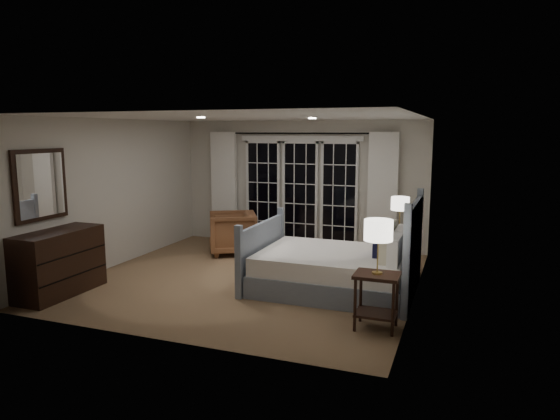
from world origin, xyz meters
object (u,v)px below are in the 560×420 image
(nightstand_right, at_px, (399,246))
(armchair, at_px, (232,233))
(lamp_right, at_px, (400,204))
(nightstand_left, at_px, (377,293))
(bed, at_px, (337,268))
(dresser, at_px, (59,263))
(lamp_left, at_px, (378,231))

(nightstand_right, bearing_deg, armchair, 173.62)
(lamp_right, bearing_deg, nightstand_left, -88.83)
(nightstand_left, distance_m, nightstand_right, 2.37)
(bed, xyz_separation_m, nightstand_right, (0.72, 1.13, 0.14))
(nightstand_left, xyz_separation_m, dresser, (-4.42, -0.30, 0.02))
(bed, distance_m, nightstand_left, 1.46)
(lamp_right, bearing_deg, lamp_left, -88.83)
(lamp_right, xyz_separation_m, armchair, (-3.12, 0.35, -0.76))
(nightstand_left, bearing_deg, armchair, 139.39)
(nightstand_left, distance_m, lamp_right, 2.47)
(nightstand_right, distance_m, armchair, 3.14)
(nightstand_left, relative_size, armchair, 0.77)
(lamp_left, height_order, armchair, lamp_left)
(lamp_right, bearing_deg, nightstand_right, 26.57)
(bed, relative_size, lamp_right, 4.11)
(nightstand_right, relative_size, lamp_left, 1.12)
(lamp_left, distance_m, dresser, 4.48)
(bed, xyz_separation_m, dresser, (-3.64, -1.53, 0.12))
(nightstand_right, distance_m, dresser, 5.12)
(lamp_left, bearing_deg, nightstand_right, 91.17)
(lamp_right, distance_m, dresser, 5.16)
(nightstand_left, relative_size, lamp_right, 1.19)
(bed, relative_size, nightstand_left, 3.45)
(dresser, bearing_deg, nightstand_left, 3.83)
(lamp_left, xyz_separation_m, dresser, (-4.42, -0.30, -0.71))
(nightstand_left, relative_size, dresser, 0.51)
(armchair, bearing_deg, lamp_right, 54.94)
(nightstand_left, xyz_separation_m, nightstand_right, (-0.05, 2.37, 0.03))
(nightstand_right, distance_m, lamp_left, 2.47)
(nightstand_left, bearing_deg, lamp_right, 91.17)
(nightstand_left, height_order, armchair, armchair)
(nightstand_left, bearing_deg, nightstand_right, 91.17)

